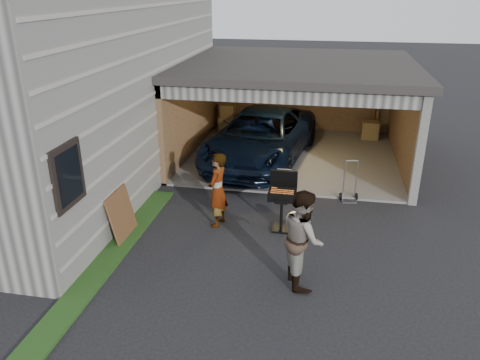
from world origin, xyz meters
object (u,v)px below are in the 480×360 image
Objects in this scene: woman at (218,190)px; hand_truck at (349,193)px; plywood_panel at (122,215)px; man at (303,238)px; bbq_grill at (282,197)px; propane_tank at (294,224)px; minivan at (260,139)px.

woman is 3.48m from hand_truck.
woman is 2.08m from plywood_panel.
man is at bearing 56.91° from woman.
plywood_panel is at bearing -53.21° from woman.
man is 3.92m from plywood_panel.
hand_truck is at bearing -32.69° from man.
man is 1.70× the size of plywood_panel.
hand_truck is at bearing 50.08° from bbq_grill.
woman is at bearing 26.55° from plywood_panel.
plywood_panel is at bearing -163.35° from bbq_grill.
man is at bearing -112.28° from hand_truck.
propane_tank is at bearing -17.95° from bbq_grill.
woman reaches higher than propane_tank.
bbq_grill reaches higher than propane_tank.
bbq_grill is (-0.55, 1.89, -0.11)m from man.
woman reaches higher than minivan.
minivan is 12.97× the size of propane_tank.
hand_truck reaches higher than plywood_panel.
bbq_grill is at bearing 102.27° from woman.
woman is at bearing -86.63° from minivan.
man is 1.94m from propane_tank.
man reaches higher than plywood_panel.
hand_truck is at bearing 132.59° from woman.
man reaches higher than minivan.
minivan is 4.37m from propane_tank.
bbq_grill is at bearing 16.65° from plywood_panel.
plywood_panel is at bearing 58.00° from man.
woman is 4.05× the size of propane_tank.
man is (1.62, -5.92, 0.14)m from minivan.
minivan reaches higher than hand_truck.
bbq_grill is at bearing -67.13° from minivan.
bbq_grill is at bearing -137.85° from hand_truck.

